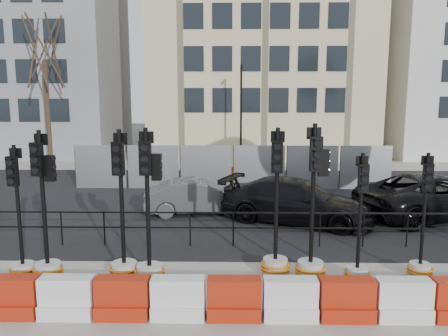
{
  "coord_description": "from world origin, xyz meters",
  "views": [
    {
      "loc": [
        -0.06,
        -10.48,
        4.12
      ],
      "look_at": [
        -0.29,
        3.0,
        1.94
      ],
      "focal_mm": 35.0,
      "sensor_mm": 36.0,
      "label": 1
    }
  ],
  "objects_px": {
    "traffic_signal_a": "(21,253)",
    "car_c": "(297,201)",
    "traffic_signal_h": "(421,253)",
    "traffic_signal_d": "(149,248)"
  },
  "relations": [
    {
      "from": "traffic_signal_a",
      "to": "car_c",
      "type": "height_order",
      "value": "traffic_signal_a"
    },
    {
      "from": "traffic_signal_a",
      "to": "car_c",
      "type": "xyz_separation_m",
      "value": [
        6.94,
        4.74,
        0.09
      ]
    },
    {
      "from": "traffic_signal_a",
      "to": "car_c",
      "type": "distance_m",
      "value": 8.4
    },
    {
      "from": "traffic_signal_h",
      "to": "car_c",
      "type": "height_order",
      "value": "traffic_signal_h"
    },
    {
      "from": "traffic_signal_a",
      "to": "traffic_signal_h",
      "type": "bearing_deg",
      "value": 6.51
    },
    {
      "from": "car_c",
      "to": "traffic_signal_h",
      "type": "bearing_deg",
      "value": -131.52
    },
    {
      "from": "traffic_signal_d",
      "to": "car_c",
      "type": "height_order",
      "value": "traffic_signal_d"
    },
    {
      "from": "traffic_signal_a",
      "to": "traffic_signal_h",
      "type": "xyz_separation_m",
      "value": [
        9.12,
        0.21,
        -0.04
      ]
    },
    {
      "from": "traffic_signal_a",
      "to": "traffic_signal_d",
      "type": "relative_size",
      "value": 0.89
    },
    {
      "from": "traffic_signal_d",
      "to": "car_c",
      "type": "relative_size",
      "value": 0.64
    }
  ]
}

